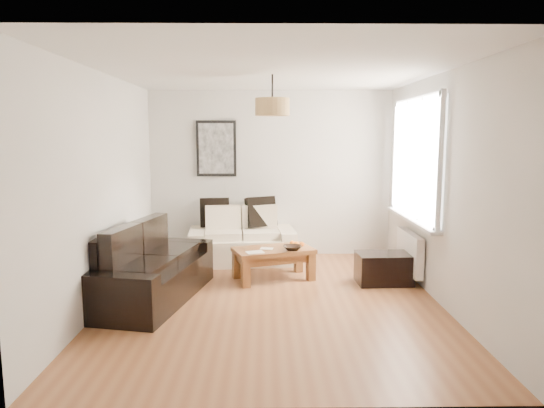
{
  "coord_description": "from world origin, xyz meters",
  "views": [
    {
      "loc": [
        -0.08,
        -5.44,
        1.9
      ],
      "look_at": [
        0.0,
        0.6,
        1.05
      ],
      "focal_mm": 32.14,
      "sensor_mm": 36.0,
      "label": 1
    }
  ],
  "objects_px": {
    "loveseat_cream": "(242,236)",
    "coffee_table": "(273,264)",
    "ottoman": "(384,268)",
    "sofa_leather": "(150,265)"
  },
  "relations": [
    {
      "from": "loveseat_cream",
      "to": "sofa_leather",
      "type": "distance_m",
      "value": 1.96
    },
    {
      "from": "coffee_table",
      "to": "ottoman",
      "type": "relative_size",
      "value": 1.49
    },
    {
      "from": "loveseat_cream",
      "to": "coffee_table",
      "type": "xyz_separation_m",
      "value": [
        0.46,
        -0.92,
        -0.18
      ]
    },
    {
      "from": "sofa_leather",
      "to": "coffee_table",
      "type": "xyz_separation_m",
      "value": [
        1.45,
        0.77,
        -0.2
      ]
    },
    {
      "from": "loveseat_cream",
      "to": "coffee_table",
      "type": "relative_size",
      "value": 1.53
    },
    {
      "from": "coffee_table",
      "to": "ottoman",
      "type": "xyz_separation_m",
      "value": [
        1.43,
        -0.2,
        -0.01
      ]
    },
    {
      "from": "coffee_table",
      "to": "ottoman",
      "type": "height_order",
      "value": "coffee_table"
    },
    {
      "from": "loveseat_cream",
      "to": "ottoman",
      "type": "bearing_deg",
      "value": -35.86
    },
    {
      "from": "loveseat_cream",
      "to": "coffee_table",
      "type": "height_order",
      "value": "loveseat_cream"
    },
    {
      "from": "loveseat_cream",
      "to": "sofa_leather",
      "type": "bearing_deg",
      "value": -125.58
    }
  ]
}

